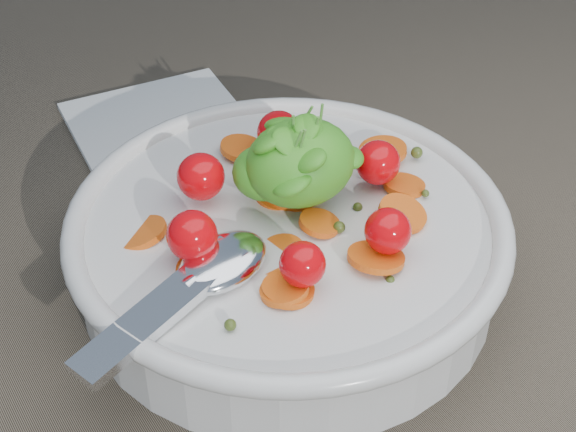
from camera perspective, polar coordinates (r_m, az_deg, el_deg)
ground at (r=0.64m, az=-1.12°, el=-4.37°), size 6.00×6.00×0.00m
bowl at (r=0.62m, az=-0.02°, el=-1.70°), size 0.33×0.31×0.13m
napkin at (r=0.81m, az=-8.37°, el=6.04°), size 0.16×0.15×0.01m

